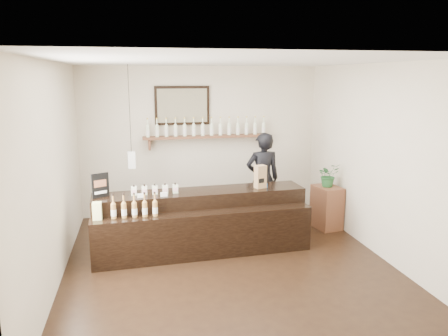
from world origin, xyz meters
TOP-DOWN VIEW (x-y plane):
  - ground at (0.00, 0.00)m, footprint 5.00×5.00m
  - room_shell at (0.00, 0.00)m, footprint 5.00×5.00m
  - back_wall_decor at (-0.14, 2.37)m, footprint 2.66×0.96m
  - counter at (-0.29, 0.58)m, footprint 3.24×1.02m
  - promo_sign at (-1.74, 0.61)m, footprint 0.24×0.13m
  - paper_bag at (0.66, 0.69)m, footprint 0.19×0.17m
  - tape_dispenser at (0.70, 0.69)m, footprint 0.15×0.08m
  - side_cabinet at (2.00, 1.12)m, footprint 0.46×0.57m
  - potted_plant at (2.00, 1.12)m, footprint 0.41×0.37m
  - shopkeeper at (0.96, 1.55)m, footprint 0.69×0.46m

SIDE VIEW (x-z plane):
  - ground at x=0.00m, z-range 0.00..0.00m
  - side_cabinet at x=2.00m, z-range 0.00..0.74m
  - counter at x=-0.29m, z-range -0.10..0.95m
  - shopkeeper at x=0.96m, z-range 0.00..1.87m
  - tape_dispenser at x=0.70m, z-range 0.89..1.00m
  - potted_plant at x=2.00m, z-range 0.74..1.15m
  - promo_sign at x=-1.74m, z-range 0.90..1.26m
  - paper_bag at x=0.66m, z-range 0.90..1.26m
  - room_shell at x=0.00m, z-range -0.80..4.20m
  - back_wall_decor at x=-0.14m, z-range 0.91..2.60m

